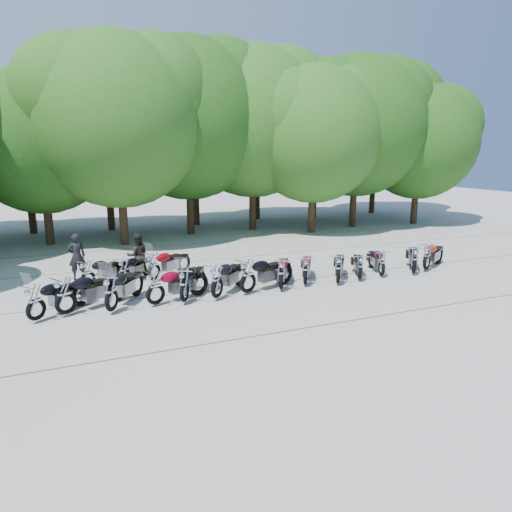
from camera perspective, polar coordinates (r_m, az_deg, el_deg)
name	(u,v)px	position (r m, az deg, el deg)	size (l,w,h in m)	color
ground	(273,296)	(15.71, 2.10, -5.04)	(90.00, 90.00, 0.00)	#A09A90
tree_2	(40,142)	(26.45, -25.34, 12.70)	(7.31, 7.31, 8.97)	#3A2614
tree_3	(117,122)	(25.01, -16.97, 15.74)	(8.70, 8.70, 10.67)	#3A2614
tree_4	(187,120)	(27.58, -8.56, 16.47)	(9.13, 9.13, 11.20)	#3A2614
tree_5	(252,123)	(28.96, -0.44, 16.30)	(9.04, 9.04, 11.10)	#3A2614
tree_6	(314,135)	(28.05, 7.23, 14.76)	(8.00, 8.00, 9.82)	#3A2614
tree_7	(357,127)	(30.83, 12.47, 15.46)	(8.79, 8.79, 10.79)	#3A2614
tree_8	(419,142)	(33.20, 19.74, 13.23)	(7.53, 7.53, 9.25)	#3A2614
tree_10	(23,138)	(30.63, -27.07, 13.04)	(7.78, 7.78, 9.55)	#3A2614
tree_11	(106,141)	(30.12, -18.28, 13.49)	(7.56, 7.56, 9.28)	#3A2614
tree_12	(194,138)	(31.12, -7.75, 14.39)	(7.88, 7.88, 9.67)	#3A2614
tree_13	(257,135)	(33.67, 0.12, 14.91)	(8.31, 8.31, 10.20)	#3A2614
tree_14	(315,138)	(34.18, 7.44, 14.42)	(8.02, 8.02, 9.84)	#3A2614
tree_15	(376,123)	(38.26, 14.81, 15.73)	(9.67, 9.67, 11.86)	#3A2614
motorcycle_0	(35,301)	(14.61, -25.89, -5.10)	(0.69, 2.28, 1.29)	black
motorcycle_1	(65,294)	(14.76, -22.74, -4.44)	(0.74, 2.44, 1.38)	black
motorcycle_2	(111,291)	(14.55, -17.68, -4.23)	(0.75, 2.48, 1.40)	black
motorcycle_3	(155,286)	(14.84, -12.48, -3.73)	(0.72, 2.36, 1.33)	maroon
motorcycle_4	(184,284)	(14.92, -8.97, -3.44)	(0.73, 2.40, 1.36)	black
motorcycle_5	(217,280)	(15.17, -4.91, -2.97)	(0.75, 2.47, 1.40)	black
motorcycle_6	(248,275)	(15.67, -1.02, -2.38)	(0.76, 2.51, 1.42)	black
motorcycle_7	(281,273)	(16.12, 3.20, -2.11)	(0.72, 2.36, 1.34)	maroon
motorcycle_8	(305,269)	(16.80, 6.21, -1.66)	(0.68, 2.25, 1.27)	#94050C
motorcycle_9	(338,268)	(17.12, 10.27, -1.46)	(0.70, 2.31, 1.30)	black
motorcycle_10	(360,266)	(17.83, 12.87, -1.25)	(0.63, 2.06, 1.16)	black
motorcycle_11	(382,262)	(18.58, 15.46, -0.76)	(0.65, 2.12, 1.20)	#340719
motorcycle_12	(414,259)	(19.31, 19.20, -0.35)	(0.70, 2.31, 1.31)	black
motorcycle_13	(427,256)	(20.05, 20.62, 0.03)	(0.71, 2.34, 1.32)	#962305
motorcycle_14	(88,273)	(17.43, -20.31, -1.99)	(0.65, 2.13, 1.20)	black
motorcycle_15	(124,270)	(17.42, -16.13, -1.71)	(0.64, 2.11, 1.19)	black
motorcycle_16	(154,265)	(17.66, -12.69, -1.13)	(0.70, 2.31, 1.30)	maroon
rider_0	(77,256)	(18.88, -21.49, -0.04)	(0.66, 0.43, 1.81)	black
rider_1	(138,256)	(18.39, -14.54, 0.06)	(0.86, 0.67, 1.77)	black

